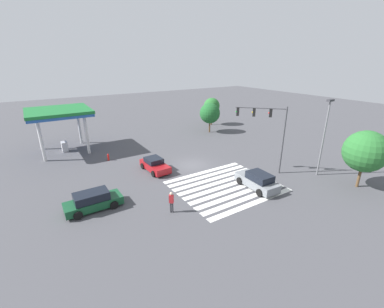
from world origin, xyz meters
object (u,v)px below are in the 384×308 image
traffic_signal_mast (268,125)px  tree_corner_b (212,106)px  car_2 (155,165)px  pedestrian (171,201)px  fire_hydrant (108,157)px  car_1 (257,181)px  street_light_pole_a (325,132)px  tree_corner_c (210,113)px  tree_corner_a (365,151)px  car_0 (93,201)px

traffic_signal_mast → tree_corner_b: size_ratio=1.45×
car_2 → pedestrian: pedestrian is taller
tree_corner_b → fire_hydrant: tree_corner_b is taller
car_1 → tree_corner_b: tree_corner_b is taller
traffic_signal_mast → street_light_pole_a: (4.23, -3.68, -0.47)m
pedestrian → tree_corner_c: bearing=-1.2°
car_1 → tree_corner_b: 25.74m
car_1 → pedestrian: (-8.92, 0.70, 0.27)m
tree_corner_a → tree_corner_c: 23.84m
car_0 → pedestrian: size_ratio=2.49×
tree_corner_a → fire_hydrant: size_ratio=6.52×
pedestrian → tree_corner_b: size_ratio=0.36×
traffic_signal_mast → tree_corner_a: (5.05, -7.40, -1.64)m
street_light_pole_a → fire_hydrant: bearing=137.6°
tree_corner_b → fire_hydrant: 23.17m
pedestrian → street_light_pole_a: size_ratio=0.23×
car_0 → fire_hydrant: bearing=67.9°
car_2 → tree_corner_a: tree_corner_a is taller
pedestrian → street_light_pole_a: (16.60, -2.01, 3.78)m
car_1 → tree_corner_a: (8.50, -5.03, 2.88)m
traffic_signal_mast → tree_corner_b: (7.98, 20.53, -1.76)m
car_0 → pedestrian: bearing=-37.5°
car_0 → tree_corner_a: (22.64, -9.65, 2.91)m
car_1 → tree_corner_c: 20.59m
car_0 → car_2: car_0 is taller
traffic_signal_mast → car_0: traffic_signal_mast is taller
fire_hydrant → tree_corner_c: bearing=12.1°
traffic_signal_mast → tree_corner_c: 17.18m
car_2 → street_light_pole_a: bearing=50.2°
traffic_signal_mast → fire_hydrant: 19.10m
street_light_pole_a → tree_corner_c: bearing=89.0°
traffic_signal_mast → tree_corner_c: size_ratio=1.47×
car_0 → tree_corner_a: tree_corner_a is taller
car_1 → tree_corner_b: bearing=-23.9°
tree_corner_a → tree_corner_b: tree_corner_a is taller
street_light_pole_a → fire_hydrant: (-17.78, 16.23, -4.39)m
street_light_pole_a → tree_corner_b: bearing=81.2°
tree_corner_c → tree_corner_a: bearing=-88.9°
street_light_pole_a → tree_corner_a: 3.99m
traffic_signal_mast → tree_corner_c: bearing=-60.6°
traffic_signal_mast → car_0: size_ratio=1.59×
car_0 → tree_corner_c: bearing=32.0°
car_1 → tree_corner_b: (11.42, 22.90, 2.76)m
street_light_pole_a → pedestrian: bearing=173.1°
street_light_pole_a → tree_corner_b: size_ratio=1.61×
tree_corner_c → pedestrian: bearing=-133.1°
car_2 → tree_corner_a: 20.85m
tree_corner_a → tree_corner_c: bearing=91.1°
tree_corner_b → tree_corner_c: tree_corner_b is taller
car_2 → fire_hydrant: 6.83m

